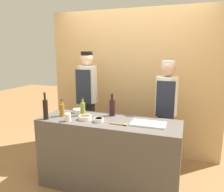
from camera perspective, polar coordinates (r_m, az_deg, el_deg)
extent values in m
plane|color=olive|center=(3.09, -0.81, -22.44)|extent=(14.00, 14.00, 0.00)
cube|color=tan|center=(3.74, 5.48, 3.38)|extent=(2.89, 0.18, 2.40)
cube|color=#514C47|center=(2.86, -0.84, -14.95)|extent=(1.74, 0.61, 0.90)
cylinder|color=white|center=(3.05, -8.88, -3.85)|extent=(0.14, 0.14, 0.05)
cylinder|color=red|center=(3.04, -8.89, -3.52)|extent=(0.11, 0.11, 0.02)
cylinder|color=white|center=(2.73, -7.06, -5.61)|extent=(0.16, 0.16, 0.05)
cylinder|color=brown|center=(2.73, -7.07, -5.26)|extent=(0.13, 0.13, 0.02)
cylinder|color=white|center=(2.63, -3.49, -6.25)|extent=(0.12, 0.12, 0.04)
cylinder|color=#703384|center=(2.63, -3.49, -5.93)|extent=(0.09, 0.09, 0.01)
cube|color=white|center=(2.56, 9.47, -7.19)|extent=(0.39, 0.22, 0.02)
cylinder|color=black|center=(2.83, -16.98, -3.43)|extent=(0.06, 0.06, 0.24)
cylinder|color=black|center=(2.79, -17.17, -0.28)|extent=(0.02, 0.02, 0.07)
cylinder|color=black|center=(2.78, -17.23, 0.67)|extent=(0.03, 0.03, 0.02)
cylinder|color=olive|center=(2.90, -7.64, -3.39)|extent=(0.06, 0.06, 0.17)
cylinder|color=olive|center=(2.87, -7.70, -1.26)|extent=(0.03, 0.03, 0.05)
cylinder|color=black|center=(2.87, -7.72, -0.61)|extent=(0.03, 0.03, 0.01)
cylinder|color=#9E661E|center=(2.92, -12.94, -3.60)|extent=(0.07, 0.07, 0.16)
cylinder|color=#9E661E|center=(2.89, -13.03, -1.61)|extent=(0.03, 0.03, 0.05)
cylinder|color=black|center=(2.89, -13.06, -1.01)|extent=(0.03, 0.03, 0.01)
cylinder|color=black|center=(2.86, 0.04, -3.09)|extent=(0.08, 0.08, 0.21)
cylinder|color=black|center=(2.82, 0.04, -0.38)|extent=(0.03, 0.03, 0.06)
cylinder|color=black|center=(2.82, 0.04, 0.44)|extent=(0.03, 0.03, 0.02)
cylinder|color=silver|center=(2.70, -11.46, -5.46)|extent=(0.07, 0.07, 0.09)
cylinder|color=#B2844C|center=(2.54, 1.25, -7.29)|extent=(0.17, 0.02, 0.02)
ellipsoid|color=#B2844C|center=(2.51, 3.45, -7.41)|extent=(0.05, 0.04, 0.02)
cylinder|color=#28282D|center=(3.67, -6.16, -8.68)|extent=(0.22, 0.22, 0.93)
cylinder|color=silver|center=(3.48, -6.43, 3.05)|extent=(0.31, 0.31, 0.58)
cube|color=#232838|center=(3.35, -7.52, 2.30)|extent=(0.25, 0.02, 0.53)
sphere|color=beige|center=(3.44, -6.58, 9.56)|extent=(0.21, 0.21, 0.21)
cylinder|color=black|center=(3.44, -6.61, 10.88)|extent=(0.18, 0.18, 0.07)
cylinder|color=#28282D|center=(3.37, 13.47, -11.57)|extent=(0.22, 0.22, 0.85)
cylinder|color=white|center=(3.17, 14.05, 0.07)|extent=(0.31, 0.31, 0.54)
cube|color=#232838|center=(3.03, 13.76, -0.85)|extent=(0.25, 0.02, 0.50)
sphere|color=tan|center=(3.12, 14.39, 6.84)|extent=(0.21, 0.21, 0.21)
cylinder|color=white|center=(3.11, 14.46, 8.28)|extent=(0.18, 0.18, 0.07)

